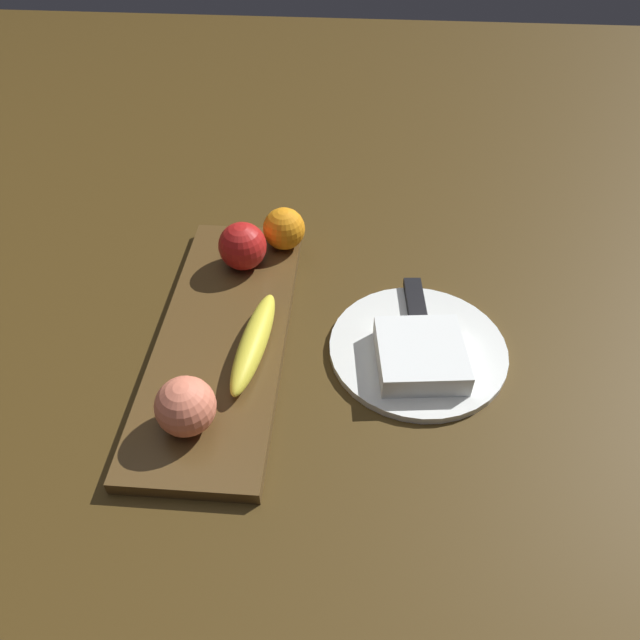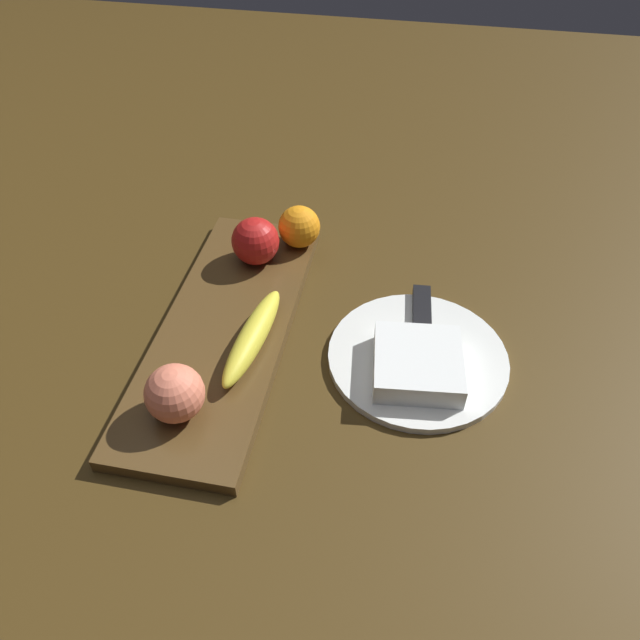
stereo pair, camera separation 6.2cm
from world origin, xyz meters
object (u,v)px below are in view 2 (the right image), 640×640
object	(u,v)px
apple	(255,241)
orange_near_apple	(299,227)
folded_napkin	(418,364)
banana	(253,336)
peach	(175,393)
fruit_tray	(226,328)
knife	(422,319)
dinner_plate	(418,358)

from	to	relation	value
apple	orange_near_apple	xyz separation A→B (m)	(-0.05, 0.05, -0.00)
folded_napkin	apple	bearing A→B (deg)	-123.66
banana	peach	bearing A→B (deg)	-18.85
fruit_tray	knife	size ratio (longest dim) A/B	2.53
folded_napkin	orange_near_apple	bearing A→B (deg)	-137.90
dinner_plate	knife	xyz separation A→B (m)	(-0.06, 0.00, 0.01)
dinner_plate	banana	bearing A→B (deg)	-81.55
apple	orange_near_apple	size ratio (longest dim) A/B	1.10
orange_near_apple	dinner_plate	xyz separation A→B (m)	(0.19, 0.19, -0.05)
peach	folded_napkin	world-z (taller)	peach
apple	knife	size ratio (longest dim) A/B	0.38
folded_napkin	dinner_plate	bearing A→B (deg)	180.00
dinner_plate	fruit_tray	bearing A→B (deg)	-90.00
fruit_tray	banana	size ratio (longest dim) A/B	2.64
peach	folded_napkin	distance (m)	0.29
banana	folded_napkin	bearing A→B (deg)	97.23
orange_near_apple	banana	bearing A→B (deg)	-3.41
peach	orange_near_apple	bearing A→B (deg)	168.38
banana	dinner_plate	xyz separation A→B (m)	(-0.03, 0.21, -0.03)
folded_napkin	banana	bearing A→B (deg)	-89.41
dinner_plate	peach	bearing A→B (deg)	-60.67
dinner_plate	knife	size ratio (longest dim) A/B	1.26
fruit_tray	apple	world-z (taller)	apple
orange_near_apple	dinner_plate	size ratio (longest dim) A/B	0.27
knife	dinner_plate	bearing A→B (deg)	-4.55
fruit_tray	apple	bearing A→B (deg)	177.28
banana	knife	bearing A→B (deg)	120.62
fruit_tray	banana	bearing A→B (deg)	56.70
fruit_tray	dinner_plate	distance (m)	0.25
banana	knife	size ratio (longest dim) A/B	0.96
banana	orange_near_apple	bearing A→B (deg)	-176.77
peach	knife	world-z (taller)	peach
knife	peach	bearing A→B (deg)	-56.01
fruit_tray	dinner_plate	xyz separation A→B (m)	(0.00, 0.25, -0.00)
orange_near_apple	knife	size ratio (longest dim) A/B	0.34
apple	orange_near_apple	world-z (taller)	apple
orange_near_apple	knife	xyz separation A→B (m)	(0.12, 0.19, -0.04)
fruit_tray	apple	size ratio (longest dim) A/B	6.66
folded_napkin	knife	size ratio (longest dim) A/B	0.60
folded_napkin	peach	bearing A→B (deg)	-65.64
dinner_plate	knife	world-z (taller)	knife
fruit_tray	peach	distance (m)	0.15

